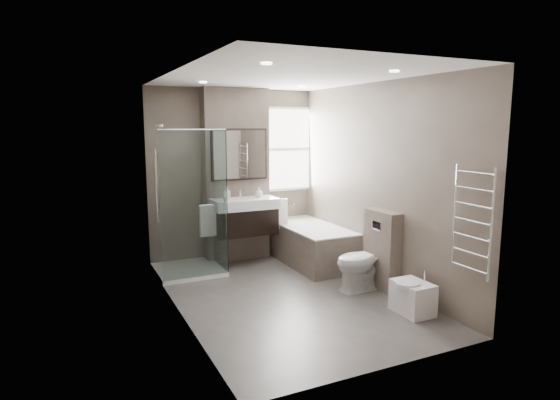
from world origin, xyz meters
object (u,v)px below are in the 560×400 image
toilet (364,260)px  bidet (412,297)px  vanity (245,216)px  bathtub (310,242)px

toilet → bidet: bearing=-0.7°
vanity → bidet: (1.01, -2.49, -0.55)m
bidet → toilet: bearing=93.0°
bathtub → bidet: bathtub is taller
bathtub → bidet: (0.09, -2.16, -0.13)m
vanity → bathtub: (0.92, -0.33, -0.43)m
toilet → bidet: toilet is taller
toilet → bathtub: bearing=178.4°
vanity → toilet: 1.92m
vanity → bathtub: 1.07m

